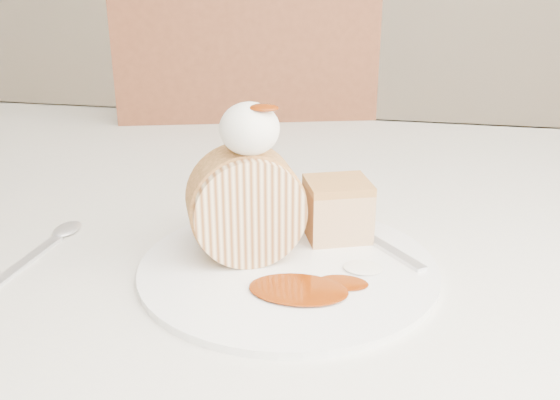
# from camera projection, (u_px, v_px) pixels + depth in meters

# --- Properties ---
(table) EXTENTS (1.40, 0.90, 0.75)m
(table) POSITION_uv_depth(u_px,v_px,m) (295.00, 272.00, 0.79)
(table) COLOR silver
(table) RESTS_ON ground
(chair_far) EXTENTS (0.58, 0.58, 0.99)m
(chair_far) POSITION_uv_depth(u_px,v_px,m) (248.00, 192.00, 1.32)
(chair_far) COLOR brown
(chair_far) RESTS_ON ground
(plate) EXTENTS (0.37, 0.37, 0.01)m
(plate) POSITION_uv_depth(u_px,v_px,m) (288.00, 267.00, 0.60)
(plate) COLOR white
(plate) RESTS_ON table
(roulade_slice) EXTENTS (0.12, 0.10, 0.11)m
(roulade_slice) POSITION_uv_depth(u_px,v_px,m) (246.00, 206.00, 0.60)
(roulade_slice) COLOR beige
(roulade_slice) RESTS_ON plate
(cake_chunk) EXTENTS (0.08, 0.08, 0.05)m
(cake_chunk) POSITION_uv_depth(u_px,v_px,m) (337.00, 213.00, 0.65)
(cake_chunk) COLOR tan
(cake_chunk) RESTS_ON plate
(whipped_cream) EXTENTS (0.06, 0.06, 0.05)m
(whipped_cream) POSITION_uv_depth(u_px,v_px,m) (250.00, 129.00, 0.56)
(whipped_cream) COLOR white
(whipped_cream) RESTS_ON roulade_slice
(caramel_drizzle) EXTENTS (0.03, 0.02, 0.01)m
(caramel_drizzle) POSITION_uv_depth(u_px,v_px,m) (263.00, 101.00, 0.55)
(caramel_drizzle) COLOR #6C2404
(caramel_drizzle) RESTS_ON whipped_cream
(caramel_pool) EXTENTS (0.10, 0.09, 0.00)m
(caramel_pool) POSITION_uv_depth(u_px,v_px,m) (298.00, 289.00, 0.55)
(caramel_pool) COLOR #6C2404
(caramel_pool) RESTS_ON plate
(fork) EXTENTS (0.13, 0.14, 0.00)m
(fork) POSITION_uv_depth(u_px,v_px,m) (382.00, 245.00, 0.63)
(fork) COLOR silver
(fork) RESTS_ON plate
(spoon) EXTENTS (0.03, 0.15, 0.00)m
(spoon) POSITION_uv_depth(u_px,v_px,m) (24.00, 263.00, 0.61)
(spoon) COLOR silver
(spoon) RESTS_ON table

